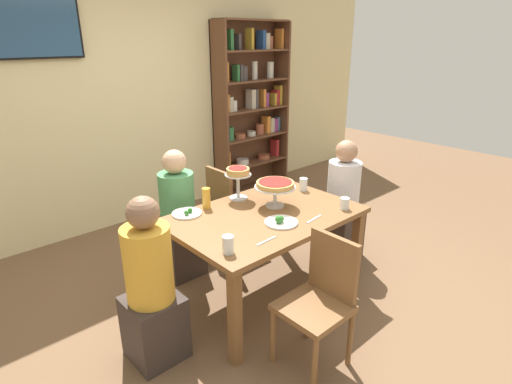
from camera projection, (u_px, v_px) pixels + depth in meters
ground_plane at (264, 295)px, 3.42m from camera, size 12.00×12.00×0.00m
rear_partition at (125, 97)px, 4.44m from camera, size 8.00×0.12×2.80m
dining_table at (265, 225)px, 3.19m from camera, size 1.43×0.96×0.74m
bookshelf at (251, 106)px, 5.44m from camera, size 1.10×0.30×2.21m
television at (28, 28)px, 3.58m from camera, size 0.91×0.05×0.53m
diner_head_west at (151, 293)px, 2.61m from camera, size 0.34×0.34×1.15m
diner_far_left at (179, 223)px, 3.58m from camera, size 0.34×0.34×1.15m
diner_head_east at (342, 209)px, 3.88m from camera, size 0.34×0.34×1.15m
chair_far_right at (229, 206)px, 3.96m from camera, size 0.40×0.40×0.87m
chair_near_left at (321, 296)px, 2.59m from camera, size 0.40×0.40×0.87m
deep_dish_pizza_stand at (275, 186)px, 3.24m from camera, size 0.33×0.33×0.21m
personal_pizza_stand at (238, 175)px, 3.38m from camera, size 0.22×0.22×0.27m
salad_plate_near_diner at (187, 213)px, 3.14m from camera, size 0.23×0.23×0.05m
salad_plate_far_diner at (281, 222)px, 2.99m from camera, size 0.25×0.25×0.07m
beer_glass_amber_tall at (206, 198)px, 3.24m from camera, size 0.07×0.07×0.16m
water_glass_clear_near at (228, 245)px, 2.57m from camera, size 0.07×0.07×0.12m
water_glass_clear_far at (344, 203)px, 3.23m from camera, size 0.07×0.07×0.09m
water_glass_clear_spare at (303, 184)px, 3.61m from camera, size 0.07×0.07×0.11m
cutlery_fork_near at (314, 219)px, 3.06m from camera, size 0.18×0.04×0.00m
cutlery_knife_near at (266, 241)px, 2.73m from camera, size 0.18×0.02×0.00m
cutlery_fork_far at (285, 185)px, 3.76m from camera, size 0.17×0.08×0.00m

